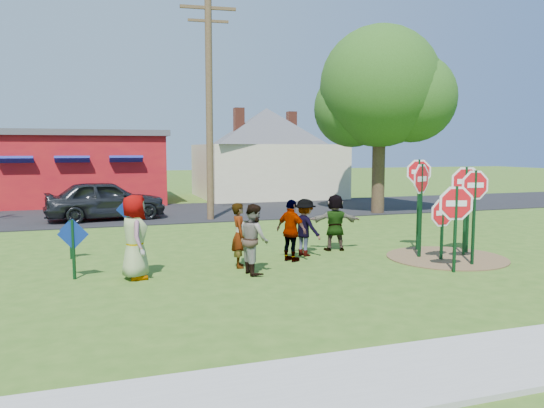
{
  "coord_description": "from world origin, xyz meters",
  "views": [
    {
      "loc": [
        -4.49,
        -12.92,
        2.97
      ],
      "look_at": [
        0.09,
        0.78,
        1.45
      ],
      "focal_mm": 35.0,
      "sensor_mm": 36.0,
      "label": 1
    }
  ],
  "objects_px": {
    "suv": "(106,200)",
    "utility_pole": "(209,103)",
    "stop_sign_c": "(475,195)",
    "leafy_tree": "(383,93)",
    "stop_sign_b": "(419,181)",
    "stop_sign_d": "(469,188)",
    "person_b": "(239,235)",
    "stop_sign_a": "(456,210)",
    "person_a": "(135,237)"
  },
  "relations": [
    {
      "from": "suv",
      "to": "utility_pole",
      "type": "relative_size",
      "value": 0.52
    },
    {
      "from": "stop_sign_c",
      "to": "leafy_tree",
      "type": "relative_size",
      "value": 0.3
    },
    {
      "from": "stop_sign_b",
      "to": "stop_sign_d",
      "type": "distance_m",
      "value": 1.37
    },
    {
      "from": "leafy_tree",
      "to": "person_b",
      "type": "bearing_deg",
      "value": -136.07
    },
    {
      "from": "suv",
      "to": "leafy_tree",
      "type": "xyz_separation_m",
      "value": [
        11.99,
        -1.49,
        4.57
      ]
    },
    {
      "from": "stop_sign_a",
      "to": "leafy_tree",
      "type": "xyz_separation_m",
      "value": [
        4.25,
        10.84,
        3.92
      ]
    },
    {
      "from": "stop_sign_d",
      "to": "suv",
      "type": "bearing_deg",
      "value": 131.41
    },
    {
      "from": "stop_sign_d",
      "to": "stop_sign_a",
      "type": "bearing_deg",
      "value": -135.75
    },
    {
      "from": "stop_sign_b",
      "to": "person_b",
      "type": "relative_size",
      "value": 1.71
    },
    {
      "from": "suv",
      "to": "leafy_tree",
      "type": "height_order",
      "value": "leafy_tree"
    },
    {
      "from": "stop_sign_d",
      "to": "person_a",
      "type": "bearing_deg",
      "value": 179.39
    },
    {
      "from": "leafy_tree",
      "to": "suv",
      "type": "bearing_deg",
      "value": 172.91
    },
    {
      "from": "stop_sign_a",
      "to": "suv",
      "type": "xyz_separation_m",
      "value": [
        -7.74,
        12.33,
        -0.65
      ]
    },
    {
      "from": "person_a",
      "to": "suv",
      "type": "relative_size",
      "value": 0.4
    },
    {
      "from": "stop_sign_c",
      "to": "suv",
      "type": "relative_size",
      "value": 0.54
    },
    {
      "from": "stop_sign_a",
      "to": "stop_sign_b",
      "type": "xyz_separation_m",
      "value": [
        0.7,
        2.59,
        0.53
      ]
    },
    {
      "from": "stop_sign_d",
      "to": "utility_pole",
      "type": "bearing_deg",
      "value": 119.58
    },
    {
      "from": "stop_sign_a",
      "to": "stop_sign_b",
      "type": "bearing_deg",
      "value": 92.57
    },
    {
      "from": "stop_sign_d",
      "to": "stop_sign_c",
      "type": "bearing_deg",
      "value": -124.45
    },
    {
      "from": "stop_sign_c",
      "to": "suv",
      "type": "height_order",
      "value": "stop_sign_c"
    },
    {
      "from": "stop_sign_a",
      "to": "utility_pole",
      "type": "relative_size",
      "value": 0.24
    },
    {
      "from": "leafy_tree",
      "to": "stop_sign_c",
      "type": "bearing_deg",
      "value": -107.82
    },
    {
      "from": "stop_sign_b",
      "to": "person_b",
      "type": "distance_m",
      "value": 5.6
    },
    {
      "from": "stop_sign_a",
      "to": "stop_sign_d",
      "type": "bearing_deg",
      "value": 62.61
    },
    {
      "from": "person_a",
      "to": "stop_sign_b",
      "type": "bearing_deg",
      "value": -87.17
    },
    {
      "from": "stop_sign_d",
      "to": "person_a",
      "type": "distance_m",
      "value": 9.16
    },
    {
      "from": "person_b",
      "to": "utility_pole",
      "type": "bearing_deg",
      "value": 2.8
    },
    {
      "from": "utility_pole",
      "to": "stop_sign_d",
      "type": "bearing_deg",
      "value": -59.66
    },
    {
      "from": "stop_sign_b",
      "to": "stop_sign_d",
      "type": "bearing_deg",
      "value": -15.58
    },
    {
      "from": "utility_pole",
      "to": "leafy_tree",
      "type": "xyz_separation_m",
      "value": [
        7.87,
        -0.21,
        0.6
      ]
    },
    {
      "from": "stop_sign_a",
      "to": "leafy_tree",
      "type": "relative_size",
      "value": 0.26
    },
    {
      "from": "stop_sign_b",
      "to": "stop_sign_c",
      "type": "bearing_deg",
      "value": -64.0
    },
    {
      "from": "stop_sign_b",
      "to": "utility_pole",
      "type": "bearing_deg",
      "value": 137.0
    },
    {
      "from": "stop_sign_a",
      "to": "stop_sign_b",
      "type": "distance_m",
      "value": 2.74
    },
    {
      "from": "stop_sign_d",
      "to": "suv",
      "type": "relative_size",
      "value": 0.54
    },
    {
      "from": "stop_sign_d",
      "to": "leafy_tree",
      "type": "bearing_deg",
      "value": 74.08
    },
    {
      "from": "stop_sign_b",
      "to": "person_a",
      "type": "xyz_separation_m",
      "value": [
        -8.01,
        -0.81,
        -1.07
      ]
    },
    {
      "from": "stop_sign_a",
      "to": "suv",
      "type": "relative_size",
      "value": 0.47
    },
    {
      "from": "stop_sign_b",
      "to": "stop_sign_c",
      "type": "xyz_separation_m",
      "value": [
        0.22,
        -2.12,
        -0.24
      ]
    },
    {
      "from": "suv",
      "to": "person_b",
      "type": "bearing_deg",
      "value": -170.54
    },
    {
      "from": "stop_sign_b",
      "to": "suv",
      "type": "bearing_deg",
      "value": 150.89
    },
    {
      "from": "person_b",
      "to": "leafy_tree",
      "type": "bearing_deg",
      "value": -35.96
    },
    {
      "from": "leafy_tree",
      "to": "stop_sign_b",
      "type": "bearing_deg",
      "value": -113.31
    },
    {
      "from": "stop_sign_b",
      "to": "leafy_tree",
      "type": "xyz_separation_m",
      "value": [
        3.56,
        8.25,
        3.4
      ]
    },
    {
      "from": "person_a",
      "to": "utility_pole",
      "type": "height_order",
      "value": "utility_pole"
    },
    {
      "from": "stop_sign_c",
      "to": "person_b",
      "type": "bearing_deg",
      "value": 169.91
    },
    {
      "from": "stop_sign_d",
      "to": "person_b",
      "type": "distance_m",
      "value": 6.65
    },
    {
      "from": "person_b",
      "to": "suv",
      "type": "relative_size",
      "value": 0.34
    },
    {
      "from": "stop_sign_a",
      "to": "person_a",
      "type": "bearing_deg",
      "value": -176.06
    },
    {
      "from": "stop_sign_a",
      "to": "utility_pole",
      "type": "xyz_separation_m",
      "value": [
        -3.62,
        11.06,
        3.32
      ]
    }
  ]
}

